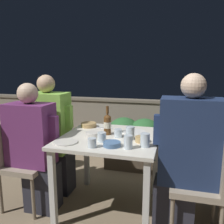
{
  "coord_description": "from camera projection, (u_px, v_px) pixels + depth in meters",
  "views": [
    {
      "loc": [
        0.58,
        -2.05,
        1.39
      ],
      "look_at": [
        0.0,
        0.07,
        0.96
      ],
      "focal_mm": 38.0,
      "sensor_mm": 36.0,
      "label": 1
    }
  ],
  "objects": [
    {
      "name": "ground_plane",
      "position": [
        110.0,
        208.0,
        2.36
      ],
      "size": [
        16.0,
        16.0,
        0.0
      ],
      "primitive_type": "plane",
      "color": "#847056"
    },
    {
      "name": "plate_1",
      "position": [
        134.0,
        132.0,
        2.34
      ],
      "size": [
        0.24,
        0.24,
        0.01
      ],
      "color": "white",
      "rests_on": "dining_table"
    },
    {
      "name": "glass_cup_2",
      "position": [
        130.0,
        133.0,
        2.12
      ],
      "size": [
        0.08,
        0.08,
        0.12
      ],
      "color": "silver",
      "rests_on": "dining_table"
    },
    {
      "name": "chair_right_near",
      "position": [
        209.0,
        176.0,
        1.88
      ],
      "size": [
        0.42,
        0.41,
        0.87
      ],
      "color": "gray",
      "rests_on": "ground_plane"
    },
    {
      "name": "bowl_1",
      "position": [
        112.0,
        144.0,
        1.94
      ],
      "size": [
        0.14,
        0.14,
        0.04
      ],
      "color": "#4C709E",
      "rests_on": "dining_table"
    },
    {
      "name": "glass_cup_5",
      "position": [
        145.0,
        140.0,
        1.92
      ],
      "size": [
        0.08,
        0.08,
        0.11
      ],
      "color": "silver",
      "rests_on": "dining_table"
    },
    {
      "name": "glass_cup_0",
      "position": [
        128.0,
        142.0,
        1.88
      ],
      "size": [
        0.07,
        0.07,
        0.11
      ],
      "color": "silver",
      "rests_on": "dining_table"
    },
    {
      "name": "bowl_0",
      "position": [
        93.0,
        134.0,
        2.21
      ],
      "size": [
        0.15,
        0.15,
        0.05
      ],
      "color": "beige",
      "rests_on": "dining_table"
    },
    {
      "name": "glass_cup_1",
      "position": [
        102.0,
        137.0,
        2.06
      ],
      "size": [
        0.08,
        0.08,
        0.08
      ],
      "color": "silver",
      "rests_on": "dining_table"
    },
    {
      "name": "chair_right_far",
      "position": [
        211.0,
        161.0,
        2.19
      ],
      "size": [
        0.42,
        0.41,
        0.87
      ],
      "color": "gray",
      "rests_on": "ground_plane"
    },
    {
      "name": "fork_0",
      "position": [
        104.0,
        128.0,
        2.5
      ],
      "size": [
        0.17,
        0.03,
        0.01
      ],
      "color": "silver",
      "rests_on": "dining_table"
    },
    {
      "name": "chair_left_far",
      "position": [
        36.0,
        144.0,
        2.67
      ],
      "size": [
        0.42,
        0.41,
        0.87
      ],
      "color": "gray",
      "rests_on": "ground_plane"
    },
    {
      "name": "potted_plant",
      "position": [
        37.0,
        141.0,
        3.11
      ],
      "size": [
        0.28,
        0.28,
        0.69
      ],
      "color": "#B2A899",
      "rests_on": "ground_plane"
    },
    {
      "name": "bowl_3",
      "position": [
        142.0,
        139.0,
        2.05
      ],
      "size": [
        0.11,
        0.11,
        0.05
      ],
      "color": "tan",
      "rests_on": "dining_table"
    },
    {
      "name": "bowl_2",
      "position": [
        89.0,
        124.0,
        2.56
      ],
      "size": [
        0.17,
        0.17,
        0.05
      ],
      "color": "tan",
      "rests_on": "dining_table"
    },
    {
      "name": "beer_bottle",
      "position": [
        107.0,
        124.0,
        2.26
      ],
      "size": [
        0.07,
        0.07,
        0.27
      ],
      "color": "brown",
      "rests_on": "dining_table"
    },
    {
      "name": "person_green_blouse",
      "position": [
        51.0,
        135.0,
        2.6
      ],
      "size": [
        0.51,
        0.26,
        1.3
      ],
      "color": "#282833",
      "rests_on": "ground_plane"
    },
    {
      "name": "person_purple_stripe",
      "position": [
        34.0,
        148.0,
        2.26
      ],
      "size": [
        0.5,
        0.26,
        1.24
      ],
      "color": "#282833",
      "rests_on": "ground_plane"
    },
    {
      "name": "dining_table",
      "position": [
        110.0,
        147.0,
        2.23
      ],
      "size": [
        0.9,
        0.89,
        0.74
      ],
      "color": "silver",
      "rests_on": "ground_plane"
    },
    {
      "name": "plate_0",
      "position": [
        66.0,
        142.0,
        2.03
      ],
      "size": [
        0.21,
        0.21,
        0.01
      ],
      "color": "silver",
      "rests_on": "dining_table"
    },
    {
      "name": "chair_left_near",
      "position": [
        18.0,
        155.0,
        2.33
      ],
      "size": [
        0.42,
        0.41,
        0.87
      ],
      "color": "gray",
      "rests_on": "ground_plane"
    },
    {
      "name": "glass_cup_4",
      "position": [
        118.0,
        133.0,
        2.19
      ],
      "size": [
        0.07,
        0.07,
        0.08
      ],
      "color": "silver",
      "rests_on": "dining_table"
    },
    {
      "name": "glass_cup_3",
      "position": [
        92.0,
        143.0,
        1.91
      ],
      "size": [
        0.07,
        0.07,
        0.08
      ],
      "color": "silver",
      "rests_on": "dining_table"
    },
    {
      "name": "planter_hedge",
      "position": [
        144.0,
        141.0,
        3.2
      ],
      "size": [
        1.04,
        0.47,
        0.7
      ],
      "color": "brown",
      "rests_on": "ground_plane"
    },
    {
      "name": "person_navy_jumper",
      "position": [
        185.0,
        157.0,
        1.9
      ],
      "size": [
        0.52,
        0.26,
        1.34
      ],
      "color": "#282833",
      "rests_on": "ground_plane"
    },
    {
      "name": "parapet_wall",
      "position": [
        139.0,
        125.0,
        3.93
      ],
      "size": [
        9.0,
        0.18,
        0.85
      ],
      "color": "gray",
      "rests_on": "ground_plane"
    }
  ]
}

